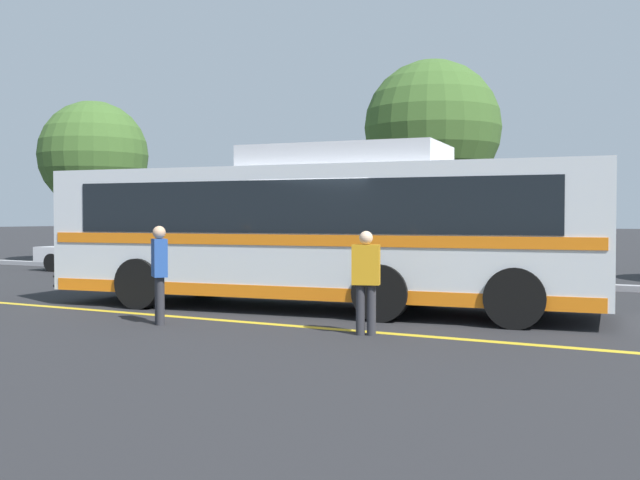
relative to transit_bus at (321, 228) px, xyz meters
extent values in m
plane|color=#262628|center=(0.28, -0.14, -1.59)|extent=(220.00, 220.00, 0.00)
cube|color=gold|center=(-0.02, -2.20, -1.59)|extent=(30.79, 0.20, 0.01)
cube|color=#99999E|center=(-0.02, 6.66, -1.52)|extent=(38.79, 0.36, 0.15)
cube|color=silver|center=(-0.02, 0.00, -0.05)|extent=(11.01, 3.81, 2.44)
cube|color=black|center=(-0.02, 0.00, 0.41)|extent=(9.52, 3.67, 0.97)
cube|color=orange|center=(-0.02, 0.00, -0.19)|extent=(10.80, 3.82, 0.20)
cube|color=orange|center=(-0.02, 0.00, -1.15)|extent=(10.80, 3.81, 0.24)
cube|color=black|center=(-5.40, -0.62, 0.01)|extent=(0.30, 2.27, 1.77)
cube|color=black|center=(-5.40, -0.62, 1.02)|extent=(0.25, 1.80, 0.24)
cube|color=silver|center=(0.52, 0.06, 1.38)|extent=(3.99, 2.49, 0.41)
cube|color=black|center=(-5.67, -0.66, -1.04)|extent=(0.26, 1.93, 0.04)
cube|color=black|center=(-5.67, -0.66, -1.24)|extent=(0.26, 1.93, 0.04)
cylinder|color=black|center=(-3.20, -1.62, -1.09)|extent=(1.03, 0.39, 1.00)
cylinder|color=black|center=(-3.48, 0.85, -1.09)|extent=(1.03, 0.39, 1.00)
cylinder|color=black|center=(1.73, -1.05, -1.09)|extent=(1.03, 0.39, 1.00)
cylinder|color=black|center=(1.45, 1.42, -1.09)|extent=(1.03, 0.39, 1.00)
cylinder|color=black|center=(3.98, -0.79, -1.09)|extent=(1.03, 0.39, 1.00)
cylinder|color=black|center=(3.70, 1.68, -1.09)|extent=(1.03, 0.39, 1.00)
cube|color=silver|center=(-11.34, 5.64, -1.04)|extent=(4.40, 1.95, 0.51)
cube|color=black|center=(-11.24, 5.65, -0.49)|extent=(1.90, 1.60, 0.60)
cylinder|color=black|center=(-12.62, 4.76, -1.29)|extent=(0.61, 0.24, 0.60)
cylinder|color=black|center=(-12.72, 6.36, -1.29)|extent=(0.61, 0.24, 0.60)
cylinder|color=black|center=(-9.96, 4.92, -1.29)|extent=(0.61, 0.24, 0.60)
cylinder|color=black|center=(-10.06, 6.52, -1.29)|extent=(0.61, 0.24, 0.60)
cube|color=#335B33|center=(-6.03, 5.80, -1.00)|extent=(4.85, 1.89, 0.59)
cube|color=black|center=(-5.91, 5.80, -0.45)|extent=(2.04, 1.64, 0.50)
cylinder|color=black|center=(-7.52, 4.91, -1.29)|extent=(0.60, 0.21, 0.60)
cylinder|color=black|center=(-7.53, 6.66, -1.29)|extent=(0.60, 0.21, 0.60)
cylinder|color=black|center=(-4.52, 4.93, -1.29)|extent=(0.60, 0.21, 0.60)
cylinder|color=black|center=(-4.54, 6.69, -1.29)|extent=(0.60, 0.21, 0.60)
cube|color=maroon|center=(0.88, 5.77, -1.03)|extent=(4.93, 2.14, 0.52)
cube|color=black|center=(1.00, 5.78, -0.56)|extent=(2.14, 1.70, 0.42)
cylinder|color=black|center=(-0.53, 4.82, -1.29)|extent=(0.61, 0.25, 0.60)
cylinder|color=black|center=(-0.67, 6.47, -1.29)|extent=(0.61, 0.25, 0.60)
cylinder|color=black|center=(2.44, 5.07, -1.29)|extent=(0.61, 0.25, 0.60)
cylinder|color=black|center=(2.30, 6.72, -1.29)|extent=(0.61, 0.25, 0.60)
cylinder|color=#2D2D33|center=(-1.38, -3.15, -1.19)|extent=(0.14, 0.14, 0.81)
cylinder|color=#2D2D33|center=(-1.50, -3.04, -1.19)|extent=(0.14, 0.14, 0.81)
cube|color=#264C99|center=(-1.44, -3.10, -0.47)|extent=(0.46, 0.44, 0.64)
sphere|color=tan|center=(-1.44, -3.10, -0.04)|extent=(0.22, 0.22, 0.22)
cylinder|color=#2D2D33|center=(2.03, -2.53, -1.20)|extent=(0.14, 0.14, 0.78)
cylinder|color=#2D2D33|center=(2.20, -2.48, -1.20)|extent=(0.14, 0.14, 0.78)
cube|color=orange|center=(2.12, -2.50, -0.51)|extent=(0.47, 0.34, 0.61)
sphere|color=beige|center=(2.12, -2.50, -0.10)|extent=(0.21, 0.21, 0.21)
cylinder|color=#513823|center=(-1.60, 10.95, -0.06)|extent=(0.28, 0.28, 3.07)
sphere|color=#3D6028|center=(-1.60, 10.95, 3.18)|extent=(4.54, 4.54, 4.54)
cylinder|color=#513823|center=(-15.39, 9.42, -0.26)|extent=(0.28, 0.28, 2.67)
sphere|color=#3D6028|center=(-15.39, 9.42, 2.71)|extent=(4.35, 4.35, 4.35)
camera|label=1|loc=(6.87, -12.92, 0.22)|focal=42.00mm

